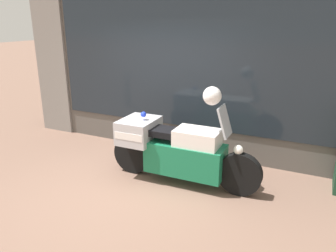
{
  "coord_description": "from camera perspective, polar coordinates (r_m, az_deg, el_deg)",
  "views": [
    {
      "loc": [
        2.64,
        -3.71,
        2.5
      ],
      "look_at": [
        0.32,
        1.15,
        0.73
      ],
      "focal_mm": 35.0,
      "sensor_mm": 36.0,
      "label": 1
    }
  ],
  "objects": [
    {
      "name": "window_display",
      "position": [
        6.51,
        3.43,
        0.04
      ],
      "size": [
        5.24,
        0.3,
        2.0
      ],
      "color": "slate",
      "rests_on": "ground"
    },
    {
      "name": "paramedic_motorcycle",
      "position": [
        5.16,
        1.05,
        -3.92
      ],
      "size": [
        2.47,
        0.7,
        1.32
      ],
      "rotation": [
        0.0,
        0.0,
        0.02
      ],
      "color": "black",
      "rests_on": "ground"
    },
    {
      "name": "white_helmet",
      "position": [
        4.7,
        7.7,
        5.23
      ],
      "size": [
        0.27,
        0.27,
        0.27
      ],
      "primitive_type": "sphere",
      "color": "white",
      "rests_on": "paramedic_motorcycle"
    },
    {
      "name": "ground_plane",
      "position": [
        5.19,
        -8.86,
        -10.8
      ],
      "size": [
        60.0,
        60.0,
        0.0
      ],
      "primitive_type": "plane",
      "color": "#7A5B4C"
    },
    {
      "name": "shop_building",
      "position": [
        6.48,
        -2.52,
        14.03
      ],
      "size": [
        6.51,
        0.55,
        4.04
      ],
      "color": "#56514C",
      "rests_on": "ground"
    }
  ]
}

